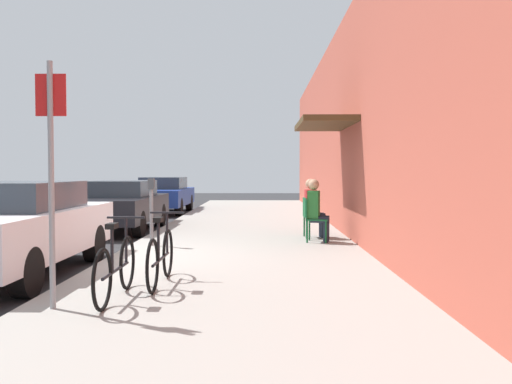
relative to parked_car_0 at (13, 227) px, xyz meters
The scene contains 14 objects.
ground_plane 1.85m from the parked_car_0, 49.37° to the left, with size 60.00×60.00×0.00m, color #2D2D30.
sidewalk_slab 4.74m from the parked_car_0, 44.41° to the left, with size 4.50×32.00×0.12m, color #9E9B93.
building_facade 6.87m from the parked_car_0, 29.77° to the left, with size 1.40×32.00×5.14m.
parked_car_0 is the anchor object (origin of this frame).
parked_car_1 6.17m from the parked_car_0, 90.00° to the left, with size 1.80×4.40×1.33m.
parked_car_2 12.40m from the parked_car_0, 90.00° to the left, with size 1.80×4.40×1.35m.
parking_meter 2.98m from the parked_car_0, 58.66° to the left, with size 0.12×0.10×1.32m.
street_sign 2.94m from the parked_car_0, 57.59° to the right, with size 0.32×0.06×2.60m.
bicycle_0 2.69m from the parked_car_0, 25.33° to the right, with size 0.46×1.71×0.90m.
bicycle_1 2.84m from the parked_car_0, 43.30° to the right, with size 0.46×1.71×0.90m.
cafe_chair_0 5.72m from the parked_car_0, 33.35° to the left, with size 0.52×0.52×0.87m.
seated_patron_0 5.76m from the parked_car_0, 32.93° to the left, with size 0.48×0.43×1.29m.
cafe_chair_1 6.16m from the parked_car_0, 39.14° to the left, with size 0.46×0.46×0.87m.
seated_patron_1 6.21m from the parked_car_0, 38.81° to the left, with size 0.44×0.37×1.29m.
Camera 1 is at (2.61, -9.34, 1.57)m, focal length 38.27 mm.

